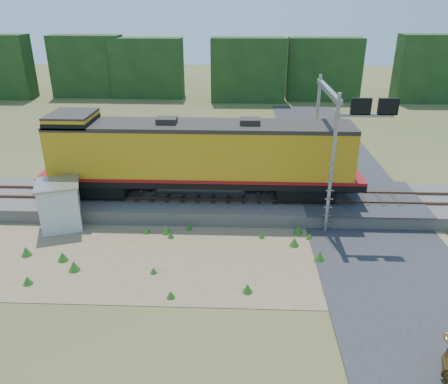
{
  "coord_description": "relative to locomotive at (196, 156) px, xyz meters",
  "views": [
    {
      "loc": [
        -0.21,
        -18.02,
        11.69
      ],
      "look_at": [
        -1.06,
        3.0,
        2.4
      ],
      "focal_mm": 35.0,
      "sensor_mm": 36.0,
      "label": 1
    }
  ],
  "objects": [
    {
      "name": "ballast",
      "position": [
        2.81,
        0.0,
        -2.96
      ],
      "size": [
        70.0,
        5.0,
        0.8
      ],
      "primitive_type": "cube",
      "color": "slate",
      "rests_on": "ground"
    },
    {
      "name": "weed_clumps",
      "position": [
        -0.69,
        -5.9,
        -3.36
      ],
      "size": [
        15.0,
        6.2,
        0.56
      ],
      "primitive_type": null,
      "color": "#2C601B",
      "rests_on": "ground"
    },
    {
      "name": "road",
      "position": [
        9.81,
        -5.26,
        -3.27
      ],
      "size": [
        7.0,
        66.0,
        0.86
      ],
      "color": "#38383A",
      "rests_on": "ground"
    },
    {
      "name": "signal_gantry",
      "position": [
        7.7,
        -0.68,
        2.32
      ],
      "size": [
        3.02,
        6.2,
        7.61
      ],
      "color": "gray",
      "rests_on": "ground"
    },
    {
      "name": "shed",
      "position": [
        -7.29,
        -2.72,
        -2.0
      ],
      "size": [
        2.86,
        2.86,
        2.67
      ],
      "rotation": [
        0.0,
        0.0,
        0.34
      ],
      "color": "silver",
      "rests_on": "ground"
    },
    {
      "name": "ground",
      "position": [
        2.81,
        -6.0,
        -3.36
      ],
      "size": [
        140.0,
        140.0,
        0.0
      ],
      "primitive_type": "plane",
      "color": "#475123",
      "rests_on": "ground"
    },
    {
      "name": "tree_line_north",
      "position": [
        2.81,
        32.0,
        -0.29
      ],
      "size": [
        130.0,
        3.0,
        6.5
      ],
      "color": "#193613",
      "rests_on": "ground"
    },
    {
      "name": "dirt_shoulder",
      "position": [
        0.81,
        -5.5,
        -3.34
      ],
      "size": [
        26.0,
        8.0,
        0.03
      ],
      "primitive_type": "cube",
      "color": "#8C7754",
      "rests_on": "ground"
    },
    {
      "name": "rails",
      "position": [
        2.81,
        0.0,
        -2.48
      ],
      "size": [
        70.0,
        1.54,
        0.16
      ],
      "color": "brown",
      "rests_on": "ballast"
    },
    {
      "name": "locomotive",
      "position": [
        0.0,
        0.0,
        0.0
      ],
      "size": [
        18.82,
        2.87,
        4.85
      ],
      "color": "black",
      "rests_on": "rails"
    }
  ]
}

